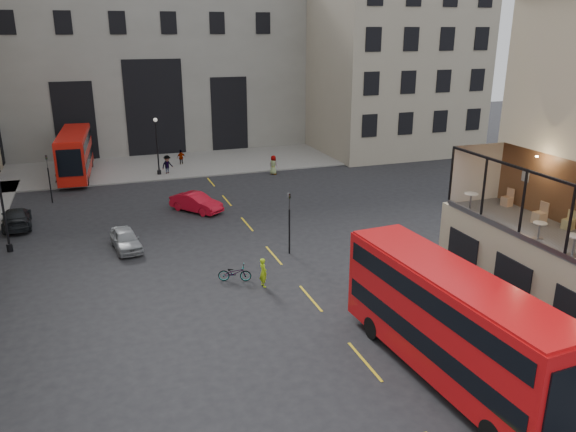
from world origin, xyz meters
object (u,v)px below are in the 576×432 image
object	(u,v)px
car_b	(196,203)
traffic_light_near	(289,215)
pedestrian_c	(181,158)
street_lamp_b	(158,150)
bus_far	(75,152)
car_c	(17,218)
cafe_table_far	(471,199)
cafe_table_near	(574,242)
cafe_table_mid	(540,228)
traffic_light_far	(48,173)
street_lamp_a	(4,214)
bicycle	(235,273)
cafe_chair_b	(568,223)
cafe_chair_c	(540,217)
pedestrian_b	(167,165)
pedestrian_d	(273,165)
car_a	(126,239)
cyclist	(263,272)
cafe_chair_d	(507,201)
bus_near	(449,319)
pedestrian_a	(59,174)

from	to	relation	value
car_b	traffic_light_near	bearing A→B (deg)	-107.02
pedestrian_c	street_lamp_b	bearing A→B (deg)	40.77
bus_far	car_c	xyz separation A→B (m)	(-3.85, -13.24, -1.66)
bus_far	cafe_table_far	xyz separation A→B (m)	(18.52, -32.20, 2.82)
street_lamp_b	car_c	size ratio (longest dim) A/B	1.17
car_c	cafe_table_near	size ratio (longest dim) A/B	5.52
pedestrian_c	cafe_table_mid	world-z (taller)	cafe_table_mid
traffic_light_far	street_lamp_a	world-z (taller)	street_lamp_a
street_lamp_a	car_c	distance (m)	5.05
street_lamp_a	bicycle	size ratio (longest dim) A/B	2.99
traffic_light_far	cafe_chair_b	world-z (taller)	cafe_chair_b
cafe_table_far	bus_far	bearing A→B (deg)	119.90
cafe_chair_c	traffic_light_far	bearing A→B (deg)	129.27
car_b	car_c	distance (m)	12.26
traffic_light_far	cafe_table_far	world-z (taller)	cafe_table_far
street_lamp_a	pedestrian_b	bearing A→B (deg)	53.63
bus_far	pedestrian_d	size ratio (longest dim) A/B	5.88
car_a	cafe_table_mid	size ratio (longest dim) A/B	5.35
bus_far	car_c	distance (m)	13.89
car_a	car_b	distance (m)	8.17
traffic_light_far	cafe_table_near	world-z (taller)	cafe_table_near
pedestrian_d	car_a	bearing A→B (deg)	98.37
cyclist	cafe_chair_d	bearing A→B (deg)	-119.91
pedestrian_b	cafe_chair_d	xyz separation A→B (m)	(12.66, -30.33, 3.95)
bus_near	cyclist	size ratio (longest dim) A/B	7.03
street_lamp_b	street_lamp_a	bearing A→B (deg)	-124.51
car_c	cafe_chair_c	size ratio (longest dim) A/B	4.65
cafe_chair_c	cafe_chair_d	size ratio (longest dim) A/B	1.12
street_lamp_b	pedestrian_c	size ratio (longest dim) A/B	3.44
pedestrian_a	car_b	bearing A→B (deg)	-74.23
street_lamp_b	cafe_table_mid	size ratio (longest dim) A/B	7.64
street_lamp_b	car_c	distance (m)	15.83
street_lamp_a	car_b	xyz separation A→B (m)	(12.24, 4.06, -1.71)
traffic_light_far	cafe_chair_c	bearing A→B (deg)	-50.73
traffic_light_far	bus_far	size ratio (longest dim) A/B	0.36
traffic_light_near	street_lamp_b	world-z (taller)	street_lamp_b
car_c	pedestrian_d	distance (m)	22.63
cafe_table_mid	cafe_chair_d	size ratio (longest dim) A/B	0.80
street_lamp_b	cyclist	world-z (taller)	street_lamp_b
pedestrian_a	pedestrian_b	world-z (taller)	pedestrian_b
traffic_light_far	car_b	bearing A→B (deg)	-30.11
car_b	cafe_table_near	world-z (taller)	cafe_table_near
traffic_light_near	bus_far	distance (m)	26.89
traffic_light_far	bus_near	distance (m)	33.67
bus_near	cyclist	xyz separation A→B (m)	(-4.33, 10.04, -1.68)
pedestrian_a	cafe_chair_c	size ratio (longest dim) A/B	1.73
traffic_light_far	street_lamp_b	xyz separation A→B (m)	(9.00, 6.00, -0.03)
traffic_light_near	cafe_table_near	world-z (taller)	cafe_table_near
traffic_light_far	bus_far	xyz separation A→B (m)	(1.85, 7.98, -0.10)
bus_near	cafe_chair_c	world-z (taller)	cafe_chair_c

